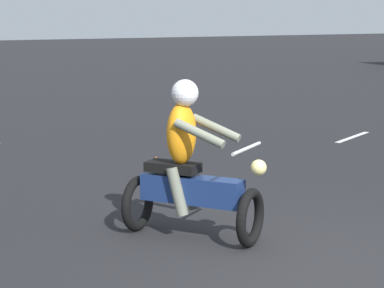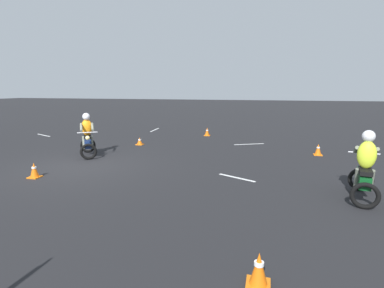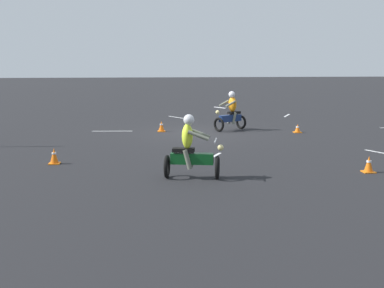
# 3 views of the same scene
# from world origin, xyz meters

# --- Properties ---
(ground_plane) EXTENTS (120.00, 120.00, 0.00)m
(ground_plane) POSITION_xyz_m (0.00, 0.00, 0.00)
(ground_plane) COLOR black
(motorcycle_rider_foreground) EXTENTS (1.50, 1.28, 1.66)m
(motorcycle_rider_foreground) POSITION_xyz_m (-1.48, -0.60, 0.73)
(motorcycle_rider_foreground) COLOR black
(motorcycle_rider_foreground) RESTS_ON ground
(motorcycle_rider_background) EXTENTS (1.56, 0.89, 1.66)m
(motorcycle_rider_background) POSITION_xyz_m (1.06, 8.34, 0.73)
(motorcycle_rider_background) COLOR black
(motorcycle_rider_background) RESTS_ON ground
(traffic_cone_near_right) EXTENTS (0.32, 0.32, 0.34)m
(traffic_cone_near_right) POSITION_xyz_m (-4.11, 0.38, 0.16)
(traffic_cone_near_right) COLOR orange
(traffic_cone_near_right) RESTS_ON ground
(traffic_cone_mid_left) EXTENTS (0.32, 0.32, 0.45)m
(traffic_cone_mid_left) POSITION_xyz_m (1.47, -0.46, 0.22)
(traffic_cone_mid_left) COLOR orange
(traffic_cone_mid_left) RESTS_ON ground
(traffic_cone_far_right) EXTENTS (0.32, 0.32, 0.47)m
(traffic_cone_far_right) POSITION_xyz_m (4.86, 6.09, 0.23)
(traffic_cone_far_right) COLOR orange
(traffic_cone_far_right) RESTS_ON ground
(traffic_cone_far_center) EXTENTS (0.32, 0.32, 0.45)m
(traffic_cone_far_center) POSITION_xyz_m (-3.80, 8.07, 0.22)
(traffic_cone_far_center) COLOR orange
(traffic_cone_far_center) RESTS_ON ground
(lane_stripe_e) EXTENTS (1.69, 0.22, 0.01)m
(lane_stripe_e) POSITION_xyz_m (3.54, -0.79, 0.00)
(lane_stripe_e) COLOR silver
(lane_stripe_e) RESTS_ON ground
(lane_stripe_ne) EXTENTS (0.63, 1.14, 0.01)m
(lane_stripe_ne) POSITION_xyz_m (0.03, 5.30, 0.00)
(lane_stripe_ne) COLOR silver
(lane_stripe_ne) RESTS_ON ground
(lane_stripe_nw) EXTENTS (0.74, 1.37, 0.01)m
(lane_stripe_nw) POSITION_xyz_m (-5.51, 5.30, 0.00)
(lane_stripe_nw) COLOR silver
(lane_stripe_nw) RESTS_ON ground
(lane_stripe_sw) EXTENTS (0.72, 1.38, 0.01)m
(lane_stripe_sw) POSITION_xyz_m (-5.43, -6.03, 0.00)
(lane_stripe_sw) COLOR silver
(lane_stripe_sw) RESTS_ON ground
(lane_stripe_se) EXTENTS (0.78, 1.20, 0.01)m
(lane_stripe_se) POSITION_xyz_m (0.51, -5.74, 0.00)
(lane_stripe_se) COLOR silver
(lane_stripe_se) RESTS_ON ground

